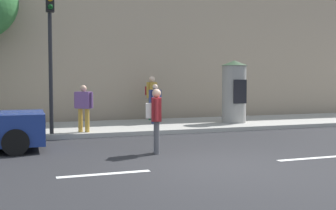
% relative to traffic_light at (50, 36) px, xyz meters
% --- Properties ---
extents(ground_plane, '(80.00, 80.00, 0.00)m').
position_rel_traffic_light_xyz_m(ground_plane, '(3.01, -5.24, -3.12)').
color(ground_plane, '#232326').
extents(sidewalk_curb, '(36.00, 4.00, 0.15)m').
position_rel_traffic_light_xyz_m(sidewalk_curb, '(3.01, 1.76, -3.04)').
color(sidewalk_curb, '#9E9B93').
rests_on(sidewalk_curb, ground_plane).
extents(lane_markings, '(25.80, 0.16, 0.01)m').
position_rel_traffic_light_xyz_m(lane_markings, '(3.01, -5.24, -3.12)').
color(lane_markings, silver).
rests_on(lane_markings, ground_plane).
extents(building_backdrop, '(36.00, 5.00, 9.48)m').
position_rel_traffic_light_xyz_m(building_backdrop, '(3.01, 6.76, 1.62)').
color(building_backdrop, tan).
rests_on(building_backdrop, ground_plane).
extents(traffic_light, '(0.24, 0.45, 4.42)m').
position_rel_traffic_light_xyz_m(traffic_light, '(0.00, 0.00, 0.00)').
color(traffic_light, black).
rests_on(traffic_light, sidewalk_curb).
extents(poster_column, '(1.02, 1.02, 2.40)m').
position_rel_traffic_light_xyz_m(poster_column, '(6.92, 1.25, -1.75)').
color(poster_column, gray).
rests_on(poster_column, sidewalk_curb).
extents(pedestrian_near_pole, '(0.47, 0.55, 1.58)m').
position_rel_traffic_light_xyz_m(pedestrian_near_pole, '(2.22, -3.43, -2.18)').
color(pedestrian_near_pole, '#4C4C51').
rests_on(pedestrian_near_pole, ground_plane).
extents(pedestrian_in_light_jacket, '(0.55, 0.47, 1.49)m').
position_rel_traffic_light_xyz_m(pedestrian_in_light_jacket, '(0.99, 0.19, -2.10)').
color(pedestrian_in_light_jacket, '#B78C33').
rests_on(pedestrian_in_light_jacket, sidewalk_curb).
extents(pedestrian_with_backpack, '(0.51, 0.50, 1.80)m').
position_rel_traffic_light_xyz_m(pedestrian_with_backpack, '(4.21, 3.31, -1.89)').
color(pedestrian_with_backpack, '#1E5938').
rests_on(pedestrian_with_backpack, sidewalk_curb).
extents(pedestrian_tallest, '(0.55, 0.34, 1.49)m').
position_rel_traffic_light_xyz_m(pedestrian_tallest, '(3.92, 1.91, -2.12)').
color(pedestrian_tallest, navy).
rests_on(pedestrian_tallest, sidewalk_curb).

